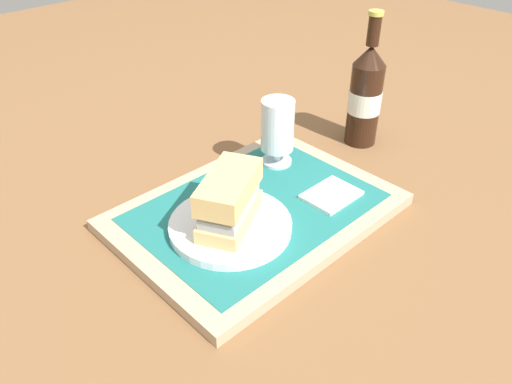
{
  "coord_description": "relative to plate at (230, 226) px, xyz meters",
  "views": [
    {
      "loc": [
        -0.46,
        -0.48,
        0.52
      ],
      "look_at": [
        0.0,
        0.0,
        0.05
      ],
      "focal_mm": 35.53,
      "sensor_mm": 36.0,
      "label": 1
    }
  ],
  "objects": [
    {
      "name": "tray",
      "position": [
        0.07,
        0.02,
        -0.02
      ],
      "size": [
        0.44,
        0.32,
        0.02
      ],
      "primitive_type": "cube",
      "color": "tan",
      "rests_on": "ground_plane"
    },
    {
      "name": "plate",
      "position": [
        0.0,
        0.0,
        0.0
      ],
      "size": [
        0.19,
        0.19,
        0.01
      ],
      "primitive_type": "cylinder",
      "color": "white",
      "rests_on": "placemat"
    },
    {
      "name": "napkin_folded",
      "position": [
        0.18,
        -0.05,
        -0.0
      ],
      "size": [
        0.09,
        0.07,
        0.01
      ],
      "primitive_type": "cube",
      "color": "white",
      "rests_on": "placemat"
    },
    {
      "name": "beer_glass",
      "position": [
        0.19,
        0.09,
        0.06
      ],
      "size": [
        0.06,
        0.06,
        0.12
      ],
      "color": "silver",
      "rests_on": "placemat"
    },
    {
      "name": "sandwich",
      "position": [
        0.0,
        0.0,
        0.05
      ],
      "size": [
        0.14,
        0.12,
        0.08
      ],
      "rotation": [
        0.0,
        0.0,
        0.5
      ],
      "color": "tan",
      "rests_on": "plate"
    },
    {
      "name": "beer_bottle",
      "position": [
        0.4,
        0.05,
        0.08
      ],
      "size": [
        0.07,
        0.07,
        0.27
      ],
      "color": "black",
      "rests_on": "ground_plane"
    },
    {
      "name": "placemat",
      "position": [
        0.07,
        0.02,
        -0.01
      ],
      "size": [
        0.38,
        0.27,
        0.0
      ],
      "primitive_type": "cube",
      "color": "#1E6B66",
      "rests_on": "tray"
    },
    {
      "name": "ground_plane",
      "position": [
        0.07,
        0.02,
        -0.03
      ],
      "size": [
        3.0,
        3.0,
        0.0
      ],
      "primitive_type": "plane",
      "color": "brown"
    }
  ]
}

